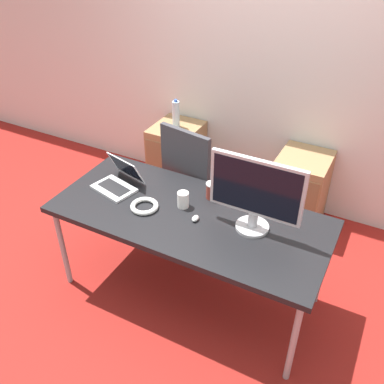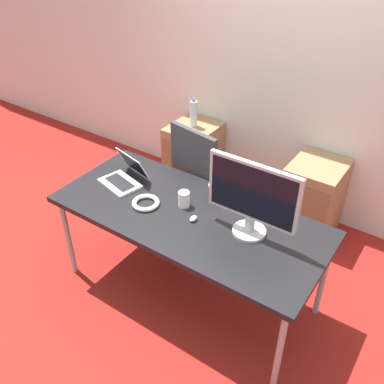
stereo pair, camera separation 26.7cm
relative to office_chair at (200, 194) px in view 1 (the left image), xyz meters
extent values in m
plane|color=maroon|center=(0.25, -0.65, -0.40)|extent=(14.00, 14.00, 0.00)
cube|color=silver|center=(0.25, 0.80, 0.90)|extent=(10.00, 0.05, 2.60)
cube|color=black|center=(0.25, -0.65, 0.32)|extent=(1.84, 0.81, 0.04)
cylinder|color=#99999E|center=(-0.61, -1.00, -0.05)|extent=(0.04, 0.04, 0.69)
cylinder|color=#99999E|center=(1.11, -1.00, -0.05)|extent=(0.04, 0.04, 0.69)
cylinder|color=#99999E|center=(-0.61, -0.31, -0.05)|extent=(0.04, 0.04, 0.69)
cylinder|color=#99999E|center=(1.11, -0.31, -0.05)|extent=(0.04, 0.04, 0.69)
cylinder|color=#232326|center=(0.01, 0.07, -0.38)|extent=(0.56, 0.56, 0.04)
cylinder|color=gray|center=(0.01, 0.07, -0.16)|extent=(0.05, 0.05, 0.39)
cube|color=#38383D|center=(0.01, 0.07, 0.03)|extent=(0.56, 0.56, 0.07)
cube|color=#38383D|center=(-0.03, -0.19, 0.37)|extent=(0.44, 0.11, 0.60)
cube|color=#99754C|center=(-0.52, 0.53, -0.06)|extent=(0.42, 0.48, 0.67)
cube|color=olive|center=(-0.52, 0.29, -0.06)|extent=(0.39, 0.01, 0.54)
cube|color=#99754C|center=(0.71, 0.53, -0.06)|extent=(0.42, 0.48, 0.67)
cube|color=olive|center=(0.71, 0.29, -0.06)|extent=(0.39, 0.01, 0.54)
cylinder|color=silver|center=(-0.52, 0.53, 0.40)|extent=(0.07, 0.07, 0.25)
cylinder|color=#3359B2|center=(-0.52, 0.53, 0.53)|extent=(0.03, 0.03, 0.02)
cube|color=silver|center=(-0.36, -0.65, 0.34)|extent=(0.34, 0.27, 0.02)
cube|color=black|center=(-0.36, -0.65, 0.35)|extent=(0.26, 0.17, 0.00)
cube|color=silver|center=(-0.34, -0.51, 0.45)|extent=(0.31, 0.16, 0.19)
cube|color=black|center=(-0.34, -0.52, 0.45)|extent=(0.28, 0.14, 0.17)
cylinder|color=#B7B7BC|center=(0.67, -0.60, 0.35)|extent=(0.21, 0.21, 0.02)
cylinder|color=#B7B7BC|center=(0.67, -0.60, 0.40)|extent=(0.06, 0.06, 0.10)
cube|color=#B7B7BC|center=(0.67, -0.60, 0.64)|extent=(0.58, 0.03, 0.38)
cube|color=black|center=(0.67, -0.61, 0.64)|extent=(0.54, 0.00, 0.34)
ellipsoid|color=silver|center=(0.32, -0.70, 0.35)|extent=(0.04, 0.06, 0.03)
cylinder|color=white|center=(0.18, -0.60, 0.39)|extent=(0.08, 0.08, 0.11)
cylinder|color=maroon|center=(0.30, -0.42, 0.39)|extent=(0.08, 0.08, 0.11)
cylinder|color=white|center=(0.30, -0.42, 0.45)|extent=(0.09, 0.09, 0.01)
torus|color=white|center=(-0.04, -0.74, 0.35)|extent=(0.19, 0.19, 0.03)
camera|label=1|loc=(1.30, -2.61, 2.06)|focal=40.00mm
camera|label=2|loc=(1.53, -2.47, 2.06)|focal=40.00mm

